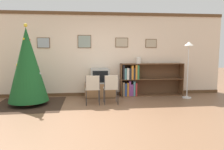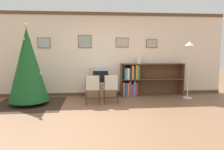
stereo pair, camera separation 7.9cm
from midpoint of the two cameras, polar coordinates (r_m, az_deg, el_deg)
ground_plane at (r=4.97m, az=-0.60°, el=-11.11°), size 24.00×24.00×0.00m
wall_back at (r=7.19m, az=-2.39°, el=5.40°), size 8.19×0.11×2.70m
area_rug at (r=6.51m, az=-20.41°, el=-7.18°), size 1.84×1.78×0.01m
christmas_tree at (r=6.34m, az=-20.82°, el=2.50°), size 1.07×1.07×2.20m
tv_console at (r=6.96m, az=-2.74°, el=-3.92°), size 0.95×0.55×0.46m
television at (r=6.89m, az=-2.76°, el=-0.17°), size 0.57×0.53×0.46m
folding_chair_left at (r=6.00m, az=-4.72°, el=-3.35°), size 0.40×0.40×0.82m
folding_chair_right at (r=6.03m, az=0.12°, el=-3.28°), size 0.40×0.40×0.82m
bookshelf at (r=7.21m, az=7.79°, el=-1.38°), size 2.07×0.36×1.06m
vase at (r=7.18m, az=7.41°, el=3.84°), size 0.16×0.16×0.20m
standing_lamp at (r=7.11m, az=19.79°, el=4.92°), size 0.28×0.28×1.75m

